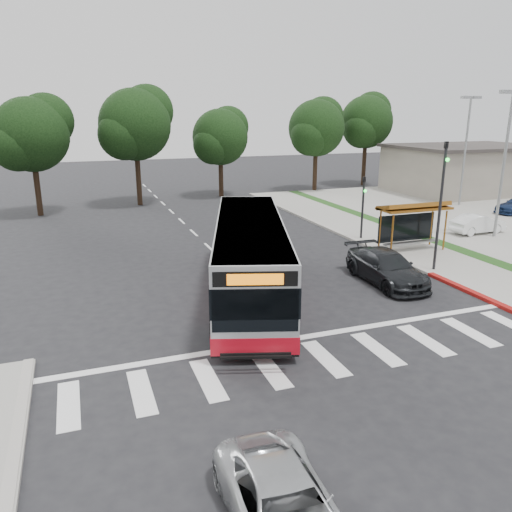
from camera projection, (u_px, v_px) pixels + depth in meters
name	position (u px, v px, depth m)	size (l,w,h in m)	color
ground	(270.00, 305.00, 21.01)	(140.00, 140.00, 0.00)	black
sidewalk_east	(384.00, 239.00, 31.83)	(4.00, 40.00, 0.12)	gray
curb_east	(357.00, 241.00, 31.17)	(0.30, 40.00, 0.15)	#9E9991
curb_east_red	(475.00, 294.00, 22.14)	(0.32, 6.00, 0.15)	maroon
parking_lot	(505.00, 219.00, 37.58)	(18.00, 36.00, 0.10)	gray
commercial_building	(467.00, 170.00, 50.12)	(14.00, 10.00, 4.40)	gray
building_roof_cap	(470.00, 147.00, 49.46)	(14.60, 10.60, 0.30)	#383330
crosswalk_ladder	(325.00, 358.00, 16.49)	(18.00, 2.60, 0.01)	silver
bus_shelter	(413.00, 212.00, 28.51)	(4.20, 1.60, 2.86)	brown
traffic_signal_ne_tall	(441.00, 196.00, 24.43)	(0.18, 0.37, 6.50)	black
traffic_signal_ne_short	(363.00, 201.00, 31.14)	(0.18, 0.37, 4.00)	black
lot_light_front	(506.00, 145.00, 30.70)	(1.90, 0.35, 9.01)	gray
lot_light_mid	(467.00, 136.00, 41.70)	(1.90, 0.35, 9.01)	gray
tree_ne_a	(317.00, 127.00, 49.85)	(6.16, 5.74, 9.30)	black
tree_ne_b	(367.00, 121.00, 53.81)	(6.16, 5.74, 10.02)	black
tree_north_a	(136.00, 123.00, 41.98)	(6.60, 6.15, 10.17)	black
tree_north_b	(221.00, 136.00, 46.76)	(5.72, 5.33, 8.43)	black
tree_north_c	(32.00, 133.00, 37.72)	(6.16, 5.74, 9.30)	black
transit_bus	(250.00, 259.00, 21.77)	(2.82, 13.00, 3.36)	#B9BBBE
pedestrian	(273.00, 320.00, 17.44)	(0.62, 0.41, 1.70)	silver
dark_sedan	(386.00, 267.00, 23.62)	(2.11, 5.19, 1.51)	black
silver_suv_south	(285.00, 510.00, 9.42)	(2.01, 4.36, 1.21)	#AEB1B4
parked_car_1	(478.00, 224.00, 33.00)	(1.33, 3.82, 1.26)	white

